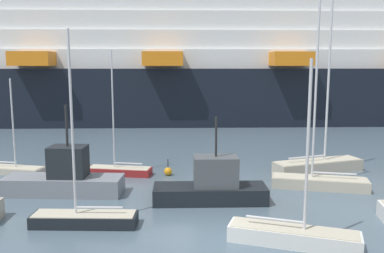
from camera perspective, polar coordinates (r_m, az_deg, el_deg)
ground_plane at (r=19.45m, az=0.84°, el=-15.40°), size 600.00×600.00×0.00m
sailboat_0 at (r=21.51m, az=-14.64°, el=-11.93°), size 5.22×1.56×9.54m
sailboat_1 at (r=19.35m, az=13.81°, el=-14.23°), size 5.81×3.11×8.15m
sailboat_2 at (r=27.88m, az=17.14°, el=-7.03°), size 6.16×2.86×11.88m
sailboat_4 at (r=31.84m, az=17.02°, el=-4.95°), size 6.98×3.70×12.33m
sailboat_5 at (r=30.32m, az=-9.98°, el=-5.80°), size 4.71×2.03×8.88m
sailboat_6 at (r=33.08m, az=-23.66°, el=-5.33°), size 5.06×2.43×6.89m
fishing_boat_0 at (r=26.59m, az=-17.12°, el=-6.85°), size 7.30×2.50×5.50m
fishing_boat_2 at (r=24.09m, az=2.77°, el=-8.17°), size 6.53×2.12×4.97m
channel_buoy_0 at (r=29.78m, az=-3.32°, el=-6.18°), size 0.58×0.58×1.19m
cruise_ship at (r=60.13m, az=3.60°, el=8.30°), size 132.76×21.94×23.46m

